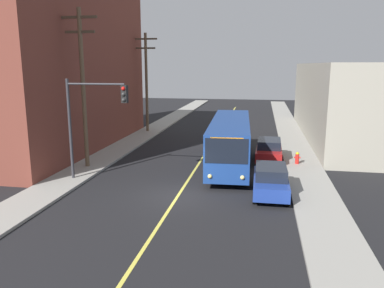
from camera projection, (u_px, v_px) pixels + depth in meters
ground_plane at (178, 196)px, 20.58m from camera, size 120.00×120.00×0.00m
sidewalk_left at (118, 150)px, 31.47m from camera, size 2.50×90.00×0.15m
sidewalk_right at (300, 157)px, 28.93m from camera, size 2.50×90.00×0.15m
lane_stripe_center at (213, 142)px, 35.03m from camera, size 0.16×60.00×0.01m
building_left_brick at (45, 64)px, 31.50m from camera, size 10.00×21.13×13.96m
building_right_warehouse at (372, 102)px, 35.90m from camera, size 12.00×25.12×7.09m
city_bus at (230, 140)px, 26.57m from camera, size 3.12×12.24×3.20m
parked_car_blue at (271, 180)px, 20.55m from camera, size 1.84×4.41×1.62m
parked_car_red at (269, 150)px, 27.87m from camera, size 1.91×4.44×1.62m
utility_pole_near at (83, 82)px, 24.95m from camera, size 2.40×0.28×10.35m
utility_pole_mid at (146, 78)px, 39.00m from camera, size 2.40×0.28×9.94m
traffic_signal_left_corner at (93, 111)px, 22.26m from camera, size 3.75×0.48×6.00m
fire_hydrant at (297, 158)px, 26.59m from camera, size 0.44×0.26×0.84m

